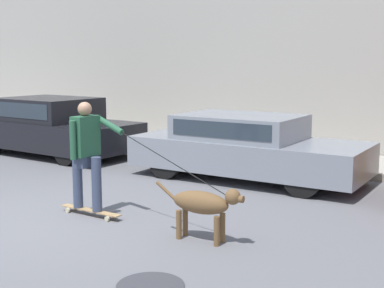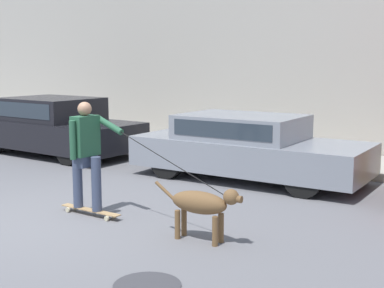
% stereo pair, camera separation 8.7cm
% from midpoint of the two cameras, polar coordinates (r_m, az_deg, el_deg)
% --- Properties ---
extents(ground_plane, '(36.00, 36.00, 0.00)m').
position_cam_midpoint_polar(ground_plane, '(7.65, -16.55, -8.02)').
color(ground_plane, slate).
extents(back_wall, '(32.00, 0.30, 4.38)m').
position_cam_midpoint_polar(back_wall, '(13.22, 7.60, 8.81)').
color(back_wall, '#ADA89E').
rests_on(back_wall, ground_plane).
extents(sidewalk_curb, '(30.00, 2.00, 0.15)m').
position_cam_midpoint_polar(sidewalk_curb, '(12.34, 5.10, -1.00)').
color(sidewalk_curb, '#A39E93').
rests_on(sidewalk_curb, ground_plane).
extents(parked_car_0, '(4.22, 1.99, 1.32)m').
position_cam_midpoint_polar(parked_car_0, '(13.00, -14.82, 1.74)').
color(parked_car_0, black).
rests_on(parked_car_0, ground_plane).
extents(parked_car_1, '(4.33, 1.77, 1.19)m').
position_cam_midpoint_polar(parked_car_1, '(9.92, 5.55, -0.38)').
color(parked_car_1, black).
rests_on(parked_car_1, ground_plane).
extents(dog, '(1.21, 0.31, 0.70)m').
position_cam_midpoint_polar(dog, '(6.48, 0.85, -6.43)').
color(dog, brown).
rests_on(dog, ground_plane).
extents(skateboarder, '(2.84, 0.57, 1.61)m').
position_cam_midpoint_polar(skateboarder, '(7.62, -11.48, -0.82)').
color(skateboarder, beige).
rests_on(skateboarder, ground_plane).
extents(manhole_cover, '(0.67, 0.67, 0.01)m').
position_cam_midpoint_polar(manhole_cover, '(5.40, -4.93, -14.82)').
color(manhole_cover, '#38383D').
rests_on(manhole_cover, ground_plane).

